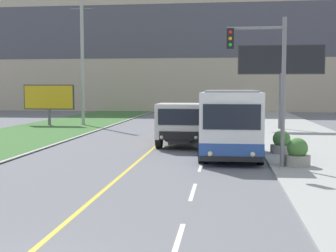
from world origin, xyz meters
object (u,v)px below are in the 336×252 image
Objects in this scene: car_distant at (202,113)px; billboard_large at (281,63)px; planter_round_second at (281,143)px; dump_truck at (182,124)px; planter_round_near at (297,154)px; city_bus at (231,124)px; billboard_small at (49,98)px; utility_pole_far at (82,59)px; traffic_light_mast at (267,73)px.

billboard_large reaches higher than car_distant.
dump_truck is at bearing 152.07° from planter_round_second.
planter_round_near is (5.02, -26.18, -0.12)m from car_distant.
city_bus is at bearing -104.52° from billboard_large.
dump_truck is 17.62m from billboard_small.
utility_pole_far is (-9.62, 13.23, 4.34)m from dump_truck.
billboard_small is (-14.86, 16.65, 0.77)m from city_bus.
utility_pole_far reaches higher than dump_truck.
traffic_light_mast is 17.60m from billboard_large.
city_bus is at bearing 118.48° from traffic_light_mast.
traffic_light_mast is (1.33, -2.44, 2.19)m from city_bus.
billboard_small reaches higher than planter_round_near.
utility_pole_far reaches higher than city_bus.
planter_round_near is at bearing -50.77° from dump_truck.
city_bus is at bearing -54.98° from utility_pole_far.
billboard_large is at bearing 83.83° from planter_round_second.
utility_pole_far is (-9.72, -6.68, 4.86)m from car_distant.
city_bus is 15.80m from billboard_large.
traffic_light_mast is 5.41× the size of planter_round_second.
car_distant is at bearing 30.64° from billboard_small.
planter_round_second is (4.94, -2.62, -0.66)m from dump_truck.
dump_truck is at bearing 129.23° from planter_round_near.
car_distant is 0.68× the size of billboard_large.
traffic_light_mast is 0.92× the size of billboard_large.
billboard_small is 25.72m from planter_round_near.
city_bus is 0.86× the size of billboard_large.
utility_pole_far reaches higher than billboard_small.
billboard_large reaches higher than planter_round_near.
utility_pole_far is at bearing 126.02° from dump_truck.
billboard_small is at bearing 130.29° from traffic_light_mast.
billboard_small is (-12.43, -7.37, 1.62)m from car_distant.
car_distant is 1.00× the size of billboard_small.
city_bus reaches higher than car_distant.
traffic_light_mast is at bearing -167.72° from planter_round_near.
planter_round_near is at bearing 12.28° from traffic_light_mast.
billboard_small is 3.88× the size of planter_round_near.
planter_round_second is at bearing -96.17° from billboard_large.
billboard_large reaches higher than billboard_small.
billboard_small reaches higher than car_distant.
traffic_light_mast is at bearing -55.74° from utility_pole_far.
planter_round_near is (-1.27, -17.09, -4.45)m from billboard_large.
dump_truck is 5.64× the size of planter_round_near.
planter_round_second is at bearing -47.42° from utility_pole_far.
billboard_small reaches higher than city_bus.
traffic_light_mast is (3.86, -6.55, 2.53)m from dump_truck.
billboard_large is at bearing 81.68° from traffic_light_mast.
planter_round_second is (4.84, -22.52, -0.14)m from car_distant.
utility_pole_far is 22.09m from planter_round_second.
planter_round_second is at bearing 74.55° from traffic_light_mast.
dump_truck is at bearing -120.59° from billboard_large.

